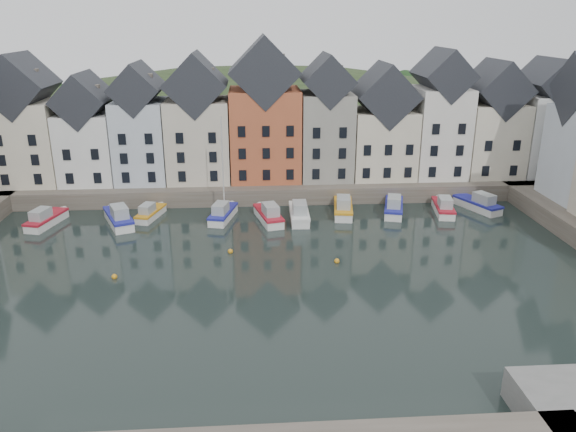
{
  "coord_description": "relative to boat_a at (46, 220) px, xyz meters",
  "views": [
    {
      "loc": [
        -1.81,
        -42.52,
        21.63
      ],
      "look_at": [
        1.49,
        6.0,
        4.37
      ],
      "focal_mm": 35.0,
      "sensor_mm": 36.0,
      "label": 1
    }
  ],
  "objects": [
    {
      "name": "ground",
      "position": [
        24.46,
        -17.0,
        -0.69
      ],
      "size": [
        260.0,
        260.0,
        0.0
      ],
      "primitive_type": "plane",
      "color": "black",
      "rests_on": "ground"
    },
    {
      "name": "far_quay",
      "position": [
        24.46,
        13.0,
        0.31
      ],
      "size": [
        90.0,
        16.0,
        2.0
      ],
      "primitive_type": "cube",
      "color": "#4E463C",
      "rests_on": "ground"
    },
    {
      "name": "hillside",
      "position": [
        24.48,
        39.0,
        -18.65
      ],
      "size": [
        153.6,
        70.4,
        64.0
      ],
      "color": "#233118",
      "rests_on": "ground"
    },
    {
      "name": "far_terrace",
      "position": [
        27.67,
        11.0,
        8.19
      ],
      "size": [
        72.37,
        8.16,
        17.78
      ],
      "color": "beige",
      "rests_on": "far_quay"
    },
    {
      "name": "mooring_buoys",
      "position": [
        20.46,
        -11.67,
        -0.54
      ],
      "size": [
        20.5,
        5.5,
        0.5
      ],
      "color": "orange",
      "rests_on": "ground"
    },
    {
      "name": "boat_a",
      "position": [
        0.0,
        0.0,
        0.0
      ],
      "size": [
        3.31,
        6.31,
        2.32
      ],
      "rotation": [
        0.0,
        0.0,
        -0.25
      ],
      "color": "silver",
      "rests_on": "ground"
    },
    {
      "name": "boat_b",
      "position": [
        8.0,
        -0.31,
        0.09
      ],
      "size": [
        4.64,
        7.12,
        2.63
      ],
      "rotation": [
        0.0,
        0.0,
        0.4
      ],
      "color": "silver",
      "rests_on": "ground"
    },
    {
      "name": "boat_c",
      "position": [
        11.07,
        1.61,
        -0.08
      ],
      "size": [
        2.99,
        5.58,
        2.05
      ],
      "rotation": [
        0.0,
        0.0,
        -0.26
      ],
      "color": "silver",
      "rests_on": "ground"
    },
    {
      "name": "boat_d",
      "position": [
        19.33,
        0.61,
        0.07
      ],
      "size": [
        3.32,
        6.42,
        11.73
      ],
      "rotation": [
        0.0,
        0.0,
        -0.24
      ],
      "color": "silver",
      "rests_on": "ground"
    },
    {
      "name": "boat_e",
      "position": [
        24.52,
        -0.4,
        0.04
      ],
      "size": [
        3.39,
        6.7,
        2.47
      ],
      "rotation": [
        0.0,
        0.0,
        0.23
      ],
      "color": "silver",
      "rests_on": "ground"
    },
    {
      "name": "boat_f",
      "position": [
        27.96,
        -0.09,
        0.06
      ],
      "size": [
        2.2,
        6.63,
        2.53
      ],
      "rotation": [
        0.0,
        0.0,
        -0.02
      ],
      "color": "silver",
      "rests_on": "ground"
    },
    {
      "name": "boat_g",
      "position": [
        33.21,
        1.5,
        0.07
      ],
      "size": [
        2.95,
        6.85,
        2.55
      ],
      "rotation": [
        0.0,
        0.0,
        -0.14
      ],
      "color": "silver",
      "rests_on": "ground"
    },
    {
      "name": "boat_h",
      "position": [
        39.15,
        1.41,
        0.05
      ],
      "size": [
        3.63,
        6.8,
        2.5
      ],
      "rotation": [
        0.0,
        0.0,
        -0.26
      ],
      "color": "silver",
      "rests_on": "ground"
    },
    {
      "name": "boat_i",
      "position": [
        44.96,
        1.05,
        0.01
      ],
      "size": [
        2.86,
        6.34,
        2.35
      ],
      "rotation": [
        0.0,
        0.0,
        -0.16
      ],
      "color": "silver",
      "rests_on": "ground"
    },
    {
      "name": "boat_j",
      "position": [
        49.5,
        1.93,
        0.03
      ],
      "size": [
        4.32,
        6.6,
        2.43
      ],
      "rotation": [
        0.0,
        0.0,
        0.41
      ],
      "color": "silver",
      "rests_on": "ground"
    }
  ]
}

